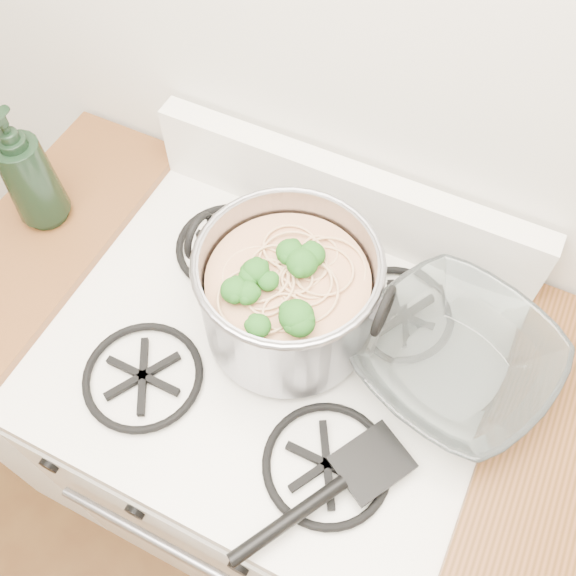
% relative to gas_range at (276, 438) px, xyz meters
% --- Properties ---
extents(gas_range, '(0.76, 0.66, 0.92)m').
position_rel_gas_range_xyz_m(gas_range, '(0.00, 0.00, 0.00)').
color(gas_range, white).
rests_on(gas_range, ground).
extents(counter_left, '(0.25, 0.65, 0.92)m').
position_rel_gas_range_xyz_m(counter_left, '(-0.51, 0.00, 0.02)').
color(counter_left, silver).
rests_on(counter_left, ground).
extents(stock_pot, '(0.33, 0.30, 0.20)m').
position_rel_gas_range_xyz_m(stock_pot, '(0.01, 0.05, 0.58)').
color(stock_pot, gray).
rests_on(stock_pot, gas_range).
extents(spatula, '(0.41, 0.41, 0.02)m').
position_rel_gas_range_xyz_m(spatula, '(0.23, -0.12, 0.50)').
color(spatula, black).
rests_on(spatula, gas_range).
extents(glass_bowl, '(0.16, 0.16, 0.03)m').
position_rel_gas_range_xyz_m(glass_bowl, '(0.29, 0.09, 0.50)').
color(glass_bowl, white).
rests_on(glass_bowl, gas_range).
extents(bottle, '(0.10, 0.10, 0.26)m').
position_rel_gas_range_xyz_m(bottle, '(-0.52, 0.06, 0.61)').
color(bottle, black).
rests_on(bottle, counter_left).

